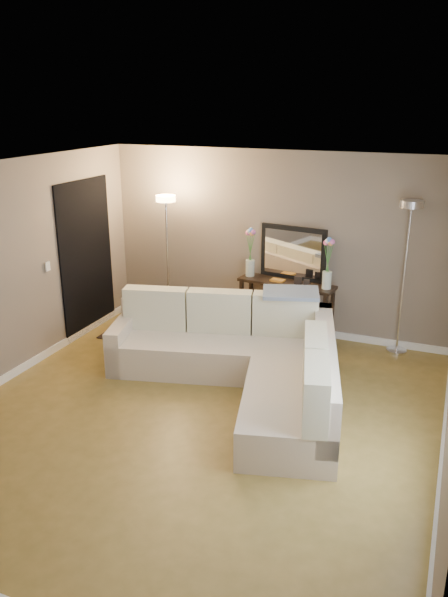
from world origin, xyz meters
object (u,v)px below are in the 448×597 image
at_px(console_table, 280,306).
at_px(sectional_sofa, 246,358).
at_px(floor_lamp_lit, 167,235).
at_px(floor_lamp_unlit, 407,248).

bearing_deg(console_table, sectional_sofa, -87.58).
bearing_deg(sectional_sofa, floor_lamp_lit, 141.15).
relative_size(floor_lamp_lit, floor_lamp_unlit, 0.95).
bearing_deg(console_table, floor_lamp_unlit, 3.34).
xyz_separation_m(sectional_sofa, floor_lamp_lit, (-1.74, 1.40, 1.03)).
relative_size(console_table, floor_lamp_unlit, 0.68).
bearing_deg(floor_lamp_unlit, console_table, -176.66).
relative_size(console_table, floor_lamp_lit, 0.72).
distance_m(floor_lamp_lit, floor_lamp_unlit, 3.31).
height_order(console_table, floor_lamp_unlit, floor_lamp_unlit).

